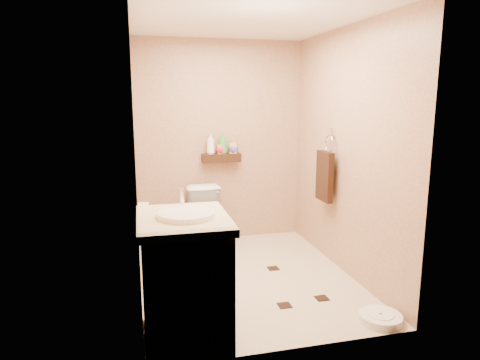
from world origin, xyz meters
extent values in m
plane|color=tan|center=(0.00, 0.00, 0.00)|extent=(2.50, 2.50, 0.00)
cube|color=tan|center=(0.00, 1.25, 1.20)|extent=(2.00, 0.04, 2.40)
cube|color=tan|center=(0.00, -1.25, 1.20)|extent=(2.00, 0.04, 2.40)
cube|color=tan|center=(-1.00, 0.00, 1.20)|extent=(0.04, 2.50, 2.40)
cube|color=tan|center=(1.00, 0.00, 1.20)|extent=(0.04, 2.50, 2.40)
cube|color=white|center=(0.00, 0.00, 2.40)|extent=(2.00, 2.50, 0.02)
cube|color=black|center=(0.00, 1.17, 1.02)|extent=(0.46, 0.14, 0.10)
cube|color=black|center=(-0.33, -0.27, 0.00)|extent=(0.11, 0.11, 0.01)
cube|color=black|center=(0.33, 0.14, 0.00)|extent=(0.11, 0.11, 0.01)
cube|color=black|center=(0.17, -0.64, 0.00)|extent=(0.11, 0.11, 0.01)
cube|color=black|center=(-0.54, 0.50, 0.00)|extent=(0.11, 0.11, 0.01)
cube|color=black|center=(0.53, -0.60, 0.00)|extent=(0.11, 0.11, 0.01)
cube|color=black|center=(-0.08, 0.52, 0.00)|extent=(0.11, 0.11, 0.01)
imported|color=white|center=(-0.22, 0.83, 0.36)|extent=(0.44, 0.72, 0.71)
cube|color=brown|center=(-0.70, -0.95, 0.43)|extent=(0.59, 0.72, 0.87)
cube|color=beige|center=(-0.70, -0.95, 0.90)|extent=(0.63, 0.76, 0.06)
cylinder|color=white|center=(-0.68, -0.95, 0.93)|extent=(0.40, 0.40, 0.06)
cylinder|color=silver|center=(-0.68, -0.71, 1.00)|extent=(0.03, 0.03, 0.13)
cylinder|color=white|center=(0.81, -1.07, 0.03)|extent=(0.38, 0.38, 0.06)
cylinder|color=white|center=(0.81, -1.07, 0.06)|extent=(0.20, 0.20, 0.01)
cylinder|color=#1B6C5F|center=(-0.71, 0.82, 0.05)|extent=(0.10, 0.10, 0.11)
cylinder|color=white|center=(-0.71, 0.82, 0.25)|extent=(0.02, 0.02, 0.31)
sphere|color=white|center=(-0.71, 0.82, 0.40)|extent=(0.07, 0.07, 0.07)
cube|color=silver|center=(0.98, 0.25, 1.38)|extent=(0.03, 0.06, 0.08)
torus|color=silver|center=(0.95, 0.25, 1.26)|extent=(0.02, 0.19, 0.19)
cube|color=black|center=(0.91, 0.25, 0.92)|extent=(0.06, 0.30, 0.52)
cylinder|color=white|center=(-0.94, 0.65, 0.60)|extent=(0.11, 0.11, 0.11)
cylinder|color=silver|center=(-0.98, 0.65, 0.66)|extent=(0.04, 0.02, 0.02)
imported|color=white|center=(-0.13, 1.17, 1.19)|extent=(0.12, 0.12, 0.25)
imported|color=yellow|center=(-0.01, 1.17, 1.15)|extent=(0.08, 0.08, 0.16)
imported|color=red|center=(-0.01, 1.17, 1.14)|extent=(0.15, 0.15, 0.15)
imported|color=green|center=(0.02, 1.17, 1.20)|extent=(0.14, 0.14, 0.26)
imported|color=#FCA454|center=(0.15, 1.17, 1.16)|extent=(0.11, 0.11, 0.18)
imported|color=#4A46AF|center=(0.15, 1.17, 1.15)|extent=(0.14, 0.14, 0.16)
camera|label=1|loc=(-1.00, -3.79, 1.72)|focal=32.00mm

